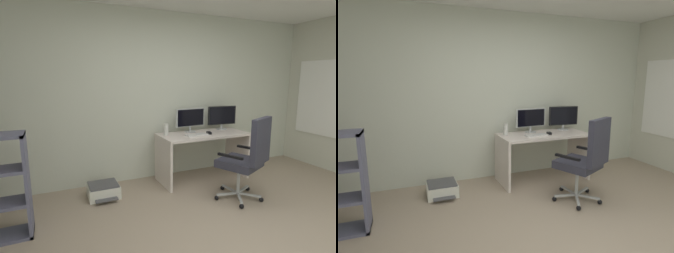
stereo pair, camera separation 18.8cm
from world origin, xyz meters
TOP-DOWN VIEW (x-y plane):
  - wall_back at (0.00, 2.25)m, footprint 5.54×0.10m
  - desk at (0.57, 1.79)m, footprint 1.38×0.62m
  - monitor_main at (0.43, 1.95)m, footprint 0.50×0.18m
  - monitor_secondary at (1.03, 1.95)m, footprint 0.50×0.18m
  - keyboard at (0.40, 1.69)m, footprint 0.35×0.15m
  - computer_mouse at (0.63, 1.71)m, footprint 0.09×0.11m
  - desktop_speaker at (-0.01, 1.91)m, footprint 0.07×0.07m
  - office_chair at (0.69, 0.89)m, footprint 0.65×0.70m
  - printer at (-0.99, 1.76)m, footprint 0.41×0.44m

SIDE VIEW (x-z plane):
  - printer at x=-0.99m, z-range 0.00..0.18m
  - desk at x=0.57m, z-range 0.17..0.91m
  - office_chair at x=0.69m, z-range 0.05..1.16m
  - keyboard at x=0.40m, z-range 0.74..0.76m
  - computer_mouse at x=0.63m, z-range 0.74..0.77m
  - desktop_speaker at x=-0.01m, z-range 0.74..0.91m
  - monitor_main at x=0.43m, z-range 0.77..1.14m
  - monitor_secondary at x=1.03m, z-range 0.76..1.15m
  - wall_back at x=0.00m, z-range 0.00..2.58m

